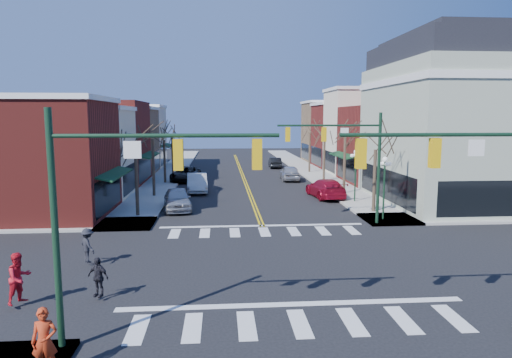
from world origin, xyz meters
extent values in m
plane|color=black|center=(0.00, 0.00, 0.00)|extent=(160.00, 160.00, 0.00)
cube|color=#9E9B93|center=(-8.75, 20.00, 0.07)|extent=(3.50, 70.00, 0.15)
cube|color=#9E9B93|center=(8.75, 20.00, 0.07)|extent=(3.50, 70.00, 0.15)
cube|color=maroon|center=(-15.50, 11.75, 4.00)|extent=(10.00, 8.50, 8.00)
cube|color=beige|center=(-15.50, 19.50, 3.75)|extent=(10.00, 7.00, 7.50)
cube|color=maroon|center=(-15.50, 27.50, 4.25)|extent=(10.00, 9.00, 8.50)
cube|color=#90704F|center=(-15.50, 35.75, 3.90)|extent=(10.00, 7.50, 7.80)
cube|color=beige|center=(-15.50, 43.50, 4.10)|extent=(10.00, 8.00, 8.20)
cube|color=maroon|center=(15.50, 25.75, 4.00)|extent=(10.00, 8.50, 8.00)
cube|color=beige|center=(15.50, 33.50, 5.00)|extent=(10.00, 7.00, 10.00)
cube|color=maroon|center=(15.50, 41.00, 4.25)|extent=(10.00, 8.00, 8.50)
cube|color=#90704F|center=(15.50, 49.00, 4.50)|extent=(10.00, 8.00, 9.00)
cube|color=#A3AE96|center=(16.50, 14.50, 5.50)|extent=(12.00, 14.00, 11.00)
cube|color=white|center=(16.50, 14.50, 9.60)|extent=(12.25, 14.25, 0.50)
cube|color=black|center=(16.50, 14.50, 11.90)|extent=(11.40, 13.40, 1.80)
cube|color=black|center=(16.50, 14.50, 13.00)|extent=(9.80, 11.80, 0.60)
cylinder|color=#14331E|center=(-7.40, -7.40, 3.60)|extent=(0.20, 0.20, 7.20)
cylinder|color=#14331E|center=(-4.15, -7.40, 6.40)|extent=(6.50, 0.12, 0.12)
cube|color=gold|center=(-3.83, -7.40, 5.85)|extent=(0.28, 0.28, 0.90)
cube|color=gold|center=(-1.55, -7.40, 5.85)|extent=(0.28, 0.28, 0.90)
cylinder|color=#14331E|center=(4.15, -7.40, 6.40)|extent=(6.50, 0.12, 0.12)
cube|color=gold|center=(3.83, -7.40, 5.85)|extent=(0.28, 0.28, 0.90)
cube|color=gold|center=(1.55, -7.40, 5.85)|extent=(0.28, 0.28, 0.90)
cylinder|color=#14331E|center=(7.40, 7.40, 3.60)|extent=(0.20, 0.20, 7.20)
cylinder|color=#14331E|center=(4.15, 7.40, 6.40)|extent=(6.50, 0.12, 0.12)
cube|color=gold|center=(3.83, 7.40, 5.85)|extent=(0.28, 0.28, 0.90)
cube|color=gold|center=(1.55, 7.40, 5.85)|extent=(0.28, 0.28, 0.90)
cylinder|color=#14331E|center=(8.20, 8.50, 2.00)|extent=(0.12, 0.12, 4.00)
sphere|color=white|center=(8.20, 8.50, 4.15)|extent=(0.36, 0.36, 0.36)
cylinder|color=#14331E|center=(8.20, 15.00, 2.00)|extent=(0.12, 0.12, 4.00)
sphere|color=white|center=(8.20, 15.00, 4.15)|extent=(0.36, 0.36, 0.36)
cylinder|color=#382B21|center=(-8.40, 11.00, 2.38)|extent=(0.24, 0.24, 4.76)
cylinder|color=#382B21|center=(-8.40, 19.00, 2.52)|extent=(0.24, 0.24, 5.04)
cylinder|color=#382B21|center=(-8.40, 27.00, 2.27)|extent=(0.24, 0.24, 4.55)
cylinder|color=#382B21|center=(-8.40, 35.00, 2.45)|extent=(0.24, 0.24, 4.90)
cylinder|color=#382B21|center=(8.40, 11.00, 2.31)|extent=(0.24, 0.24, 4.62)
cylinder|color=#382B21|center=(8.40, 19.00, 2.59)|extent=(0.24, 0.24, 5.18)
cylinder|color=#382B21|center=(8.40, 27.00, 2.42)|extent=(0.24, 0.24, 4.83)
cylinder|color=#382B21|center=(8.40, 35.00, 2.48)|extent=(0.24, 0.24, 4.97)
imported|color=#ACADB1|center=(-5.87, 13.26, 0.83)|extent=(2.60, 5.07, 1.65)
imported|color=silver|center=(-4.80, 21.43, 0.85)|extent=(2.14, 5.27, 1.70)
imported|color=black|center=(-6.40, 28.71, 0.79)|extent=(3.25, 5.94, 1.58)
imported|color=maroon|center=(6.40, 17.60, 0.81)|extent=(2.83, 5.82, 1.63)
imported|color=#B2B2B7|center=(4.96, 28.61, 0.83)|extent=(2.12, 4.91, 1.65)
imported|color=black|center=(4.80, 40.99, 0.71)|extent=(1.59, 4.32, 1.41)
imported|color=#AF2E12|center=(-7.30, -8.91, 1.06)|extent=(0.70, 0.50, 1.82)
imported|color=red|center=(-9.99, -4.04, 1.10)|extent=(1.10, 1.17, 1.90)
imported|color=black|center=(-7.30, -3.61, 0.91)|extent=(0.97, 0.70, 1.52)
imported|color=black|center=(-8.86, 0.62, 0.96)|extent=(1.14, 1.19, 1.63)
camera|label=1|loc=(-2.62, -20.64, 6.94)|focal=32.00mm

